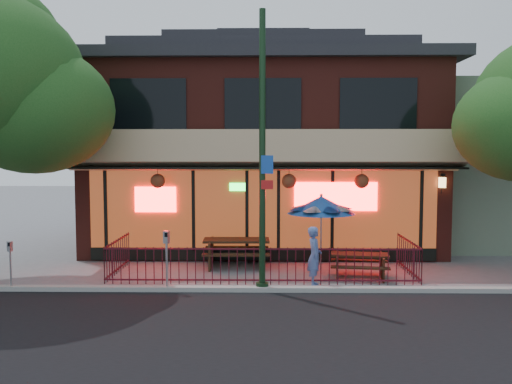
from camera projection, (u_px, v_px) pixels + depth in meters
The scene contains 12 objects.
ground at pixel (262, 286), 14.13m from camera, with size 80.00×80.00×0.00m, color gray.
curb at pixel (262, 289), 13.63m from camera, with size 80.00×0.25×0.12m, color #999993.
restaurant_building at pixel (263, 136), 20.91m from camera, with size 12.96×9.49×8.05m.
neighbor_building at pixel (490, 164), 21.44m from camera, with size 6.00×7.00×6.00m, color slate.
patio_fence at pixel (262, 259), 14.59m from camera, with size 8.44×2.62×1.00m.
street_light at pixel (262, 166), 13.49m from camera, with size 0.43×0.32×7.00m.
picnic_table_left at pixel (236, 249), 16.50m from camera, with size 2.03×1.58×0.85m.
picnic_table_right at pixel (360, 262), 15.08m from camera, with size 1.74×1.43×0.68m.
patio_umbrella at pixel (321, 205), 15.95m from camera, with size 2.00×1.99×2.28m.
pedestrian at pixel (314, 256), 14.15m from camera, with size 0.57×0.38×1.57m, color #5065A1.
parking_meter_near at pixel (167, 250), 13.61m from camera, with size 0.17×0.16×1.53m.
parking_meter_far at pixel (10, 257), 13.69m from camera, with size 0.14×0.13×1.26m.
Camera 1 is at (0.06, -13.90, 3.54)m, focal length 38.00 mm.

